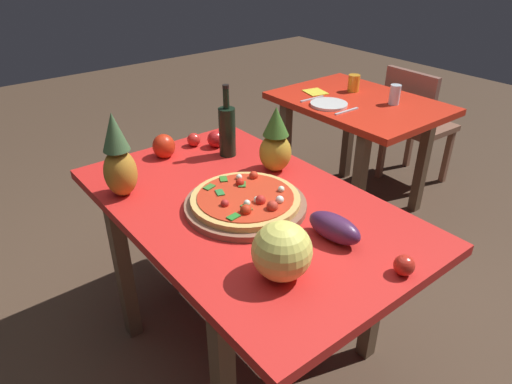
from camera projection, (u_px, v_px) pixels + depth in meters
name	position (u px, v px, depth m)	size (l,w,h in m)	color
ground_plane	(247.00, 342.00, 2.12)	(10.00, 10.00, 0.00)	#4C3828
display_table	(245.00, 222.00, 1.80)	(1.37, 0.86, 0.75)	brown
background_table	(357.00, 118.00, 2.87)	(0.99, 0.73, 0.75)	brown
dining_chair	(414.00, 121.00, 3.24)	(0.41, 0.41, 0.85)	#885A44
pizza_board	(246.00, 205.00, 1.72)	(0.46, 0.46, 0.03)	#885A44
pizza	(246.00, 199.00, 1.70)	(0.41, 0.41, 0.06)	#DAAF5C
wine_bottle	(227.00, 130.00, 2.07)	(0.08, 0.08, 0.33)	black
pineapple_left	(118.00, 159.00, 1.74)	(0.13, 0.13, 0.34)	#B57F28
pineapple_right	(276.00, 143.00, 1.93)	(0.14, 0.14, 0.28)	#B88D28
melon	(282.00, 251.00, 1.34)	(0.18, 0.18, 0.18)	#E7E264
bell_pepper	(164.00, 146.00, 2.09)	(0.10, 0.10, 0.11)	red
eggplant	(334.00, 228.00, 1.53)	(0.20, 0.09, 0.09)	#4A234B
tomato_near_board	(404.00, 265.00, 1.37)	(0.06, 0.06, 0.06)	red
tomato_by_bottle	(215.00, 139.00, 2.19)	(0.08, 0.08, 0.08)	red
tomato_beside_pepper	(194.00, 140.00, 2.20)	(0.06, 0.06, 0.06)	red
drinking_glass_juice	(354.00, 83.00, 2.94)	(0.07, 0.07, 0.11)	orange
drinking_glass_water	(395.00, 95.00, 2.72)	(0.06, 0.06, 0.12)	silver
dinner_plate	(329.00, 104.00, 2.72)	(0.22, 0.22, 0.02)	white
fork_utensil	(312.00, 99.00, 2.82)	(0.02, 0.18, 0.01)	silver
knife_utensil	(347.00, 111.00, 2.63)	(0.02, 0.18, 0.01)	silver
napkin_folded	(315.00, 92.00, 2.94)	(0.14, 0.12, 0.01)	yellow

